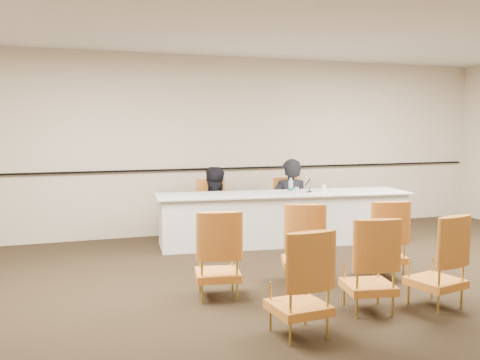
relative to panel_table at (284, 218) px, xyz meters
name	(u,v)px	position (x,y,z in m)	size (l,w,h in m)	color
floor	(349,300)	(-0.50, -2.78, -0.39)	(10.00, 10.00, 0.00)	black
ceiling	(355,6)	(-0.50, -2.78, 2.61)	(10.00, 10.00, 0.00)	silver
wall_back	(229,145)	(-0.50, 1.22, 1.11)	(10.00, 0.04, 3.00)	beige
wall_rail	(230,168)	(-0.50, 1.18, 0.71)	(9.80, 0.04, 0.03)	black
panel_table	(284,218)	(0.00, 0.00, 0.00)	(3.94, 0.91, 0.79)	silver
panelist_main	(290,211)	(0.35, 0.54, 0.02)	(0.64, 0.42, 1.74)	black
panelist_main_chair	(290,207)	(0.35, 0.54, 0.08)	(0.50, 0.50, 0.95)	#C46323
panelist_second	(213,217)	(-0.95, 0.70, -0.05)	(0.80, 0.62, 1.64)	black
panelist_second_chair	(213,210)	(-0.95, 0.70, 0.08)	(0.50, 0.50, 0.95)	#C46323
papers	(315,192)	(0.47, -0.13, 0.40)	(0.30, 0.22, 0.00)	white
microphone	(309,185)	(0.39, -0.09, 0.52)	(0.09, 0.18, 0.25)	black
water_bottle	(291,186)	(0.07, -0.11, 0.51)	(0.07, 0.07, 0.24)	#167C71
drinking_glass	(297,190)	(0.15, -0.15, 0.44)	(0.06, 0.06, 0.10)	silver
coffee_cup	(324,189)	(0.59, -0.19, 0.46)	(0.08, 0.08, 0.12)	white
aud_chair_front_left	(218,253)	(-1.76, -2.22, 0.08)	(0.50, 0.50, 0.95)	#C46323
aud_chair_front_mid	(303,243)	(-0.67, -2.04, 0.08)	(0.50, 0.50, 0.95)	#C46323
aud_chair_front_right	(384,239)	(0.34, -2.17, 0.08)	(0.50, 0.50, 0.95)	#C46323
aud_chair_back_left	(299,282)	(-1.40, -3.45, 0.08)	(0.50, 0.50, 0.95)	#C46323
aud_chair_back_mid	(369,264)	(-0.49, -3.13, 0.08)	(0.50, 0.50, 0.95)	#C46323
aud_chair_back_right	(436,260)	(0.23, -3.23, 0.08)	(0.50, 0.50, 0.95)	#C46323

